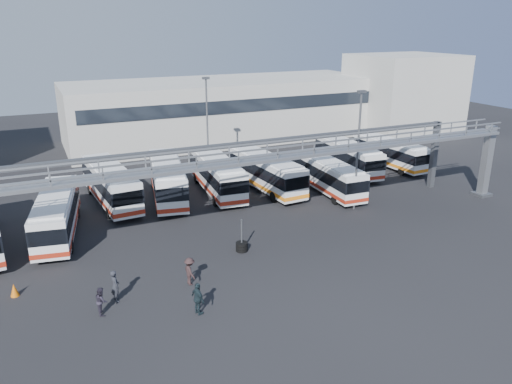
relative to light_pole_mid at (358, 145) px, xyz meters
name	(u,v)px	position (x,y,z in m)	size (l,w,h in m)	color
ground	(264,271)	(-12.00, -7.00, -5.73)	(140.00, 140.00, 0.00)	black
gantry	(229,167)	(-12.00, -1.13, -0.22)	(51.40, 5.15, 7.10)	gray
warehouse	(224,109)	(0.00, 31.00, -1.73)	(42.00, 14.00, 8.00)	#9E9E99
building_right	(403,93)	(26.00, 25.00, -0.23)	(14.00, 12.00, 11.00)	#B2B2AD
light_pole_mid	(358,145)	(0.00, 0.00, 0.00)	(0.70, 0.35, 10.21)	#4C4F54
light_pole_back	(207,121)	(-8.00, 15.00, 0.00)	(0.70, 0.35, 10.21)	#4C4F54
bus_2	(57,213)	(-23.72, 4.65, -3.90)	(4.31, 11.12, 3.30)	silver
bus_3	(111,183)	(-18.84, 10.26, -3.83)	(3.54, 11.48, 3.44)	silver
bus_4	(167,178)	(-13.91, 9.49, -3.80)	(4.75, 11.77, 3.49)	silver
bus_5	(217,173)	(-9.24, 9.19, -3.83)	(3.52, 11.44, 3.42)	silver
bus_6	(265,171)	(-4.68, 8.03, -3.85)	(3.36, 11.31, 3.39)	silver
bus_7	(328,175)	(0.34, 4.90, -3.99)	(2.88, 10.42, 3.13)	silver
bus_8	(348,156)	(5.99, 9.77, -3.93)	(3.38, 10.86, 3.25)	silver
bus_9	(390,152)	(11.42, 9.55, -4.02)	(2.84, 10.29, 3.10)	silver
pedestrian_a	(115,286)	(-21.43, -6.73, -4.75)	(0.71, 0.47, 1.95)	#212329
pedestrian_b	(101,301)	(-22.37, -7.80, -4.92)	(0.79, 0.61, 1.62)	#24202D
pedestrian_c	(190,271)	(-16.93, -6.68, -4.84)	(1.15, 0.66, 1.78)	black
pedestrian_d	(198,299)	(-17.53, -10.07, -4.77)	(1.12, 0.47, 1.91)	black
cone_right	(14,290)	(-26.81, -3.67, -5.33)	(0.50, 0.50, 0.79)	#D3630B
tire_stack	(242,246)	(-12.17, -3.67, -5.32)	(0.84, 0.84, 2.41)	black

